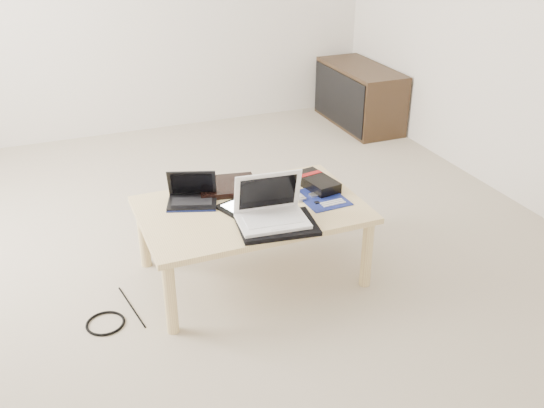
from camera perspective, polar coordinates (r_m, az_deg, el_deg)
name	(u,v)px	position (r m, az deg, el deg)	size (l,w,h in m)	color
ground	(210,242)	(3.51, -5.90, -3.57)	(4.00, 4.00, 0.00)	beige
coffee_table	(252,216)	(3.03, -1.92, -1.10)	(1.10, 0.70, 0.40)	#E4CD89
media_cabinet	(359,96)	(5.29, 8.16, 10.05)	(0.41, 0.90, 0.50)	#392717
book	(227,186)	(3.20, -4.23, 1.70)	(0.34, 0.30, 0.03)	black
netbook	(192,196)	(3.06, -7.53, 0.73)	(0.29, 0.25, 0.17)	black
tablet	(245,205)	(3.01, -2.55, -0.14)	(0.29, 0.26, 0.01)	black
remote	(293,193)	(3.13, 2.01, 1.09)	(0.06, 0.21, 0.02)	#B8B7BC
neoprene_sleeve	(277,225)	(2.82, 0.48, -2.01)	(0.36, 0.26, 0.02)	black
white_laptop	(271,211)	(2.83, -0.10, -0.64)	(0.34, 0.26, 0.23)	white
motherboard	(322,198)	(3.10, 4.75, 0.60)	(0.23, 0.28, 0.01)	#0C1B52
gpu_box	(317,182)	(3.21, 4.22, 2.05)	(0.17, 0.28, 0.06)	black
cable_coil	(236,206)	(3.01, -3.37, -0.21)	(0.11, 0.11, 0.01)	black
floor_cable_coil	(105,323)	(2.97, -15.41, -10.77)	(0.18, 0.18, 0.01)	black
floor_cable_trail	(132,307)	(3.05, -13.08, -9.40)	(0.01, 0.01, 0.37)	black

